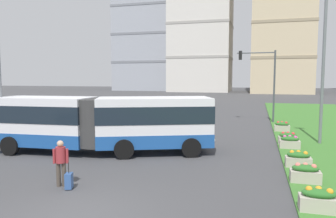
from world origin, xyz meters
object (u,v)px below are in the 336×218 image
Objects in this scene: streetlight_median at (324,58)px; pedestrian_crossing at (61,160)px; articulated_bus at (103,122)px; traffic_light_far_right at (263,74)px; flower_planter_5 at (282,127)px; flower_planter_2 at (298,159)px; rolling_suitcase at (69,181)px; apartment_tower_westcentre at (201,27)px; flower_planter_3 at (290,142)px; flower_planter_0 at (319,200)px; flower_planter_1 at (305,173)px; apartment_tower_west at (150,24)px; car_navy_sedan at (139,112)px; flower_planter_4 at (288,138)px.

pedestrian_crossing is at bearing -134.75° from streetlight_median.
articulated_bus is 17.00m from traffic_light_far_right.
flower_planter_2 is at bearing -90.00° from flower_planter_5.
apartment_tower_westcentre is (-9.90, 85.79, 18.76)m from rolling_suitcase.
flower_planter_3 is (8.84, 8.89, -0.58)m from pedestrian_crossing.
flower_planter_2 is (9.89, -0.55, -1.23)m from articulated_bus.
apartment_tower_westcentre is (-8.40, 80.13, 17.42)m from articulated_bus.
flower_planter_0 is 1.00× the size of flower_planter_2.
pedestrian_crossing is at bearing 179.62° from flower_planter_0.
flower_planter_3 is at bearing -82.66° from traffic_light_far_right.
rolling_suitcase is 0.88× the size of flower_planter_2.
flower_planter_0 is at bearing -90.00° from flower_planter_5.
flower_planter_1 is 0.17× the size of traffic_light_far_right.
flower_planter_3 is at bearing 47.29° from rolling_suitcase.
apartment_tower_west is at bearing 157.97° from apartment_tower_westcentre.
articulated_bus is at bearing 100.88° from pedestrian_crossing.
apartment_tower_west reaches higher than articulated_bus.
traffic_light_far_right is 0.68× the size of streetlight_median.
car_navy_sedan is 19.13m from pedestrian_crossing.
streetlight_median is 78.67m from apartment_tower_westcentre.
apartment_tower_west reaches higher than apartment_tower_westcentre.
pedestrian_crossing is 1.58× the size of flower_planter_1.
pedestrian_crossing is 9.26m from flower_planter_1.
apartment_tower_westcentre reaches higher than streetlight_median.
car_navy_sedan is 12.05m from traffic_light_far_right.
flower_planter_4 is (0.00, 1.19, 0.00)m from flower_planter_3.
articulated_bus is 6.01m from rolling_suitcase.
articulated_bus is 2.58× the size of car_navy_sedan.
car_navy_sedan is at bearing 102.62° from articulated_bus.
rolling_suitcase is at bearing -160.85° from flower_planter_1.
flower_planter_0 is 1.00× the size of flower_planter_5.
flower_planter_3 is at bearing -37.38° from car_navy_sedan.
car_navy_sedan is 4.74× the size of rolling_suitcase.
rolling_suitcase is 0.88× the size of flower_planter_4.
streetlight_median is at bearing 72.21° from flower_planter_2.
flower_planter_1 is 1.00× the size of flower_planter_5.
articulated_bus reaches higher than car_navy_sedan.
flower_planter_1 is at bearing -15.53° from articulated_bus.
flower_planter_0 is at bearing -99.90° from streetlight_median.
rolling_suitcase is (1.50, -5.66, -1.34)m from articulated_bus.
pedestrian_crossing is 1.58× the size of flower_planter_0.
flower_planter_4 is (8.39, 10.28, 0.11)m from rolling_suitcase.
apartment_tower_west reaches higher than flower_planter_1.
traffic_light_far_right is (-1.42, 15.03, 3.96)m from flower_planter_2.
streetlight_median reaches higher than flower_planter_4.
apartment_tower_west is at bearing 112.16° from flower_planter_1.
apartment_tower_west reaches higher than rolling_suitcase.
traffic_light_far_right is (11.43, 1.24, 3.63)m from car_navy_sedan.
rolling_suitcase is 15.86m from streetlight_median.
rolling_suitcase is 12.37m from flower_planter_3.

